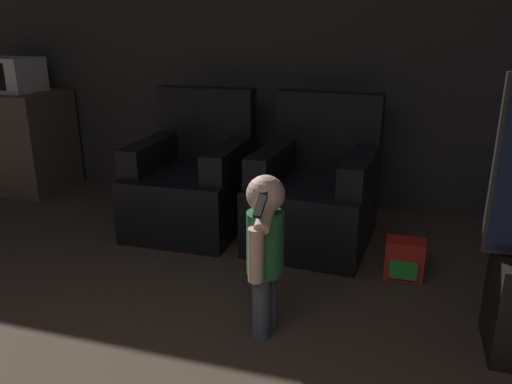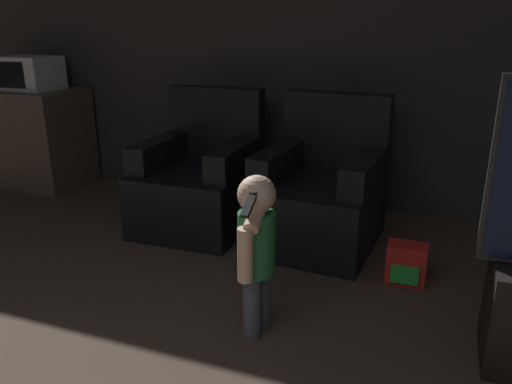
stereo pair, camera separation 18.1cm
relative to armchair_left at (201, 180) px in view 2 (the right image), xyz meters
name	(u,v)px [view 2 (the right image)]	position (x,y,z in m)	size (l,w,h in m)	color
wall_back	(306,45)	(0.57, 0.78, 0.96)	(8.40, 0.05, 2.60)	#33302D
armchair_left	(201,180)	(0.00, 0.00, 0.00)	(0.77, 0.90, 1.00)	black
armchair_right	(321,194)	(0.93, 0.00, 0.00)	(0.82, 0.95, 1.00)	black
person_toddler	(256,244)	(0.90, -1.21, 0.14)	(0.18, 0.32, 0.81)	#474C56
toy_backpack	(406,264)	(1.55, -0.43, -0.22)	(0.23, 0.17, 0.24)	red
kitchen_counter	(29,137)	(-2.00, 0.39, 0.10)	(1.05, 0.65, 0.89)	brown
microwave	(28,73)	(-1.90, 0.39, 0.70)	(0.51, 0.40, 0.29)	silver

